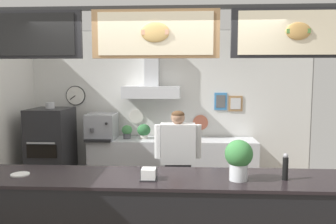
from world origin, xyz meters
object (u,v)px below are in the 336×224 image
(potted_rosemary, at_px, (144,131))
(napkin_holder, at_px, (149,174))
(pizza_oven, at_px, (52,153))
(shop_worker, at_px, (178,166))
(basil_vase, at_px, (239,159))
(pepper_grinder, at_px, (285,167))
(espresso_machine, at_px, (102,127))
(potted_sage, at_px, (127,131))
(condiment_plate, at_px, (20,174))

(potted_rosemary, bearing_deg, napkin_holder, -81.77)
(pizza_oven, height_order, shop_worker, pizza_oven)
(napkin_holder, height_order, basil_vase, basil_vase)
(pepper_grinder, bearing_deg, shop_worker, 130.88)
(shop_worker, bearing_deg, espresso_machine, -46.25)
(potted_sage, bearing_deg, napkin_holder, -75.48)
(potted_sage, distance_m, basil_vase, 2.88)
(pizza_oven, bearing_deg, espresso_machine, 19.60)
(shop_worker, distance_m, pepper_grinder, 1.59)
(shop_worker, xyz_separation_m, potted_rosemary, (-0.60, 1.28, 0.25))
(pizza_oven, distance_m, pepper_grinder, 3.76)
(potted_sage, relative_size, pepper_grinder, 0.90)
(napkin_holder, bearing_deg, pepper_grinder, 2.41)
(napkin_holder, distance_m, condiment_plate, 1.26)
(potted_sage, xyz_separation_m, pepper_grinder, (1.90, -2.44, 0.08))
(potted_rosemary, distance_m, napkin_holder, 2.54)
(potted_sage, bearing_deg, basil_vase, -59.23)
(potted_sage, distance_m, pepper_grinder, 3.10)
(pizza_oven, height_order, espresso_machine, pizza_oven)
(espresso_machine, xyz_separation_m, napkin_holder, (1.06, -2.45, -0.08))
(shop_worker, relative_size, potted_sage, 6.76)
(potted_sage, height_order, condiment_plate, potted_sage)
(espresso_machine, height_order, potted_rosemary, espresso_machine)
(pizza_oven, height_order, pepper_grinder, pizza_oven)
(pizza_oven, distance_m, potted_sage, 1.26)
(basil_vase, bearing_deg, pepper_grinder, 4.05)
(potted_sage, distance_m, napkin_holder, 2.58)
(basil_vase, bearing_deg, espresso_machine, 127.93)
(pizza_oven, bearing_deg, condiment_plate, -75.13)
(basil_vase, bearing_deg, potted_sage, 120.77)
(potted_rosemary, height_order, condiment_plate, potted_rosemary)
(potted_rosemary, height_order, napkin_holder, potted_rosemary)
(pizza_oven, bearing_deg, napkin_holder, -50.11)
(pepper_grinder, height_order, condiment_plate, pepper_grinder)
(napkin_holder, height_order, condiment_plate, napkin_holder)
(pizza_oven, height_order, condiment_plate, pizza_oven)
(shop_worker, distance_m, potted_rosemary, 1.44)
(basil_vase, bearing_deg, pizza_oven, 140.84)
(shop_worker, height_order, espresso_machine, shop_worker)
(pizza_oven, xyz_separation_m, napkin_holder, (1.82, -2.18, 0.32))
(condiment_plate, bearing_deg, potted_sage, 75.74)
(pizza_oven, height_order, basil_vase, pizza_oven)
(shop_worker, bearing_deg, napkin_holder, 75.76)
(espresso_machine, height_order, basil_vase, basil_vase)
(pizza_oven, xyz_separation_m, espresso_machine, (0.76, 0.27, 0.40))
(shop_worker, bearing_deg, potted_rosemary, -67.96)
(pizza_oven, relative_size, shop_worker, 1.02)
(pizza_oven, distance_m, condiment_plate, 2.20)
(shop_worker, xyz_separation_m, condiment_plate, (-1.50, -1.16, 0.20))
(espresso_machine, xyz_separation_m, potted_rosemary, (0.70, 0.06, -0.07))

